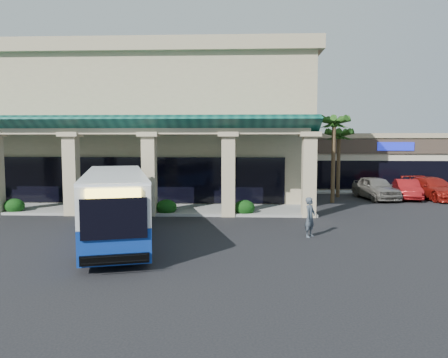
{
  "coord_description": "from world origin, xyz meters",
  "views": [
    {
      "loc": [
        2.38,
        -19.25,
        4.26
      ],
      "look_at": [
        1.29,
        4.25,
        2.2
      ],
      "focal_mm": 35.0,
      "sensor_mm": 36.0,
      "label": 1
    }
  ],
  "objects_px": {
    "pedestrian": "(310,217)",
    "car_silver": "(376,188)",
    "car_white": "(407,189)",
    "car_red": "(433,188)",
    "transit_bus": "(115,206)"
  },
  "relations": [
    {
      "from": "pedestrian",
      "to": "car_silver",
      "type": "bearing_deg",
      "value": 6.02
    },
    {
      "from": "pedestrian",
      "to": "car_white",
      "type": "distance_m",
      "value": 15.92
    },
    {
      "from": "car_silver",
      "to": "car_red",
      "type": "height_order",
      "value": "car_silver"
    },
    {
      "from": "car_silver",
      "to": "car_white",
      "type": "distance_m",
      "value": 2.36
    },
    {
      "from": "pedestrian",
      "to": "car_red",
      "type": "bearing_deg",
      "value": -6.21
    },
    {
      "from": "pedestrian",
      "to": "car_red",
      "type": "height_order",
      "value": "pedestrian"
    },
    {
      "from": "car_white",
      "to": "car_red",
      "type": "distance_m",
      "value": 1.83
    },
    {
      "from": "pedestrian",
      "to": "car_red",
      "type": "xyz_separation_m",
      "value": [
        10.85,
        13.09,
        -0.09
      ]
    },
    {
      "from": "car_silver",
      "to": "car_white",
      "type": "relative_size",
      "value": 1.13
    },
    {
      "from": "transit_bus",
      "to": "car_white",
      "type": "bearing_deg",
      "value": 22.7
    },
    {
      "from": "transit_bus",
      "to": "car_white",
      "type": "xyz_separation_m",
      "value": [
        17.46,
        14.1,
        -0.75
      ]
    },
    {
      "from": "pedestrian",
      "to": "car_white",
      "type": "xyz_separation_m",
      "value": [
        9.02,
        13.11,
        -0.17
      ]
    },
    {
      "from": "car_red",
      "to": "car_silver",
      "type": "bearing_deg",
      "value": 170.97
    },
    {
      "from": "transit_bus",
      "to": "car_silver",
      "type": "distance_m",
      "value": 20.52
    },
    {
      "from": "pedestrian",
      "to": "car_silver",
      "type": "distance_m",
      "value": 14.5
    }
  ]
}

